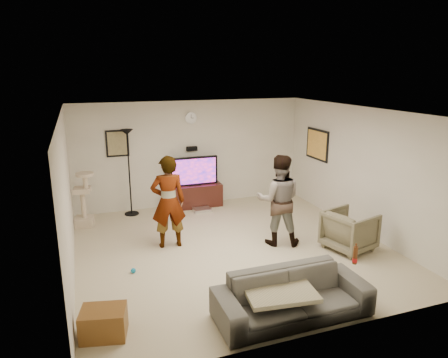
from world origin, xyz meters
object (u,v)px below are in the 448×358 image
object	(u,v)px
tv_stand	(194,196)
side_table	(104,323)
cat_tree	(83,200)
beer_bottle	(355,255)
tv	(194,171)
floor_lamp	(129,173)
person_right	(279,200)
armchair	(349,231)
sofa	(292,296)
person_left	(168,202)

from	to	relation	value
tv_stand	side_table	bearing A→B (deg)	-118.47
cat_tree	beer_bottle	size ratio (longest dim) A/B	4.66
tv	beer_bottle	size ratio (longest dim) A/B	4.56
tv_stand	side_table	size ratio (longest dim) A/B	2.40
tv	floor_lamp	bearing A→B (deg)	-178.30
person_right	armchair	size ratio (longest dim) A/B	2.14
cat_tree	side_table	bearing A→B (deg)	-88.11
beer_bottle	armchair	bearing A→B (deg)	55.25
cat_tree	beer_bottle	world-z (taller)	cat_tree
tv_stand	cat_tree	distance (m)	2.58
tv_stand	floor_lamp	world-z (taller)	floor_lamp
tv_stand	floor_lamp	distance (m)	1.65
tv_stand	sofa	world-z (taller)	sofa
person_left	side_table	world-z (taller)	person_left
armchair	sofa	bearing A→B (deg)	111.87
cat_tree	side_table	size ratio (longest dim) A/B	2.14
tv_stand	person_right	bearing A→B (deg)	-70.95
person_left	tv_stand	bearing A→B (deg)	-112.53
floor_lamp	cat_tree	distance (m)	1.17
floor_lamp	armchair	size ratio (longest dim) A/B	2.43
cat_tree	tv	bearing A→B (deg)	10.25
person_right	side_table	world-z (taller)	person_right
beer_bottle	side_table	size ratio (longest dim) A/B	0.46
floor_lamp	sofa	world-z (taller)	floor_lamp
tv	side_table	bearing A→B (deg)	-118.47
tv_stand	sofa	xyz separation A→B (m)	(-0.00, -4.80, 0.03)
beer_bottle	cat_tree	bearing A→B (deg)	128.55
cat_tree	person_right	world-z (taller)	person_right
armchair	floor_lamp	bearing A→B (deg)	31.90
tv_stand	cat_tree	size ratio (longest dim) A/B	1.12
sofa	side_table	distance (m)	2.42
floor_lamp	person_right	world-z (taller)	floor_lamp
floor_lamp	person_left	xyz separation A→B (m)	(0.45, -1.99, -0.11)
beer_bottle	armchair	size ratio (longest dim) A/B	0.31
tv	sofa	xyz separation A→B (m)	(-0.00, -4.80, -0.58)
tv_stand	tv	bearing A→B (deg)	180.00
cat_tree	floor_lamp	bearing A→B (deg)	21.92
armchair	beer_bottle	bearing A→B (deg)	129.95
person_left	sofa	size ratio (longest dim) A/B	0.83
sofa	beer_bottle	bearing A→B (deg)	0.02
floor_lamp	side_table	distance (m)	4.52
armchair	person_left	bearing A→B (deg)	52.48
cat_tree	side_table	distance (m)	3.97
floor_lamp	armchair	bearing A→B (deg)	-42.80
tv	floor_lamp	xyz separation A→B (m)	(-1.50, -0.04, 0.09)
tv_stand	person_right	distance (m)	2.82
tv_stand	floor_lamp	xyz separation A→B (m)	(-1.50, -0.04, 0.70)
beer_bottle	side_table	xyz separation A→B (m)	(-3.34, 0.40, -0.55)
tv	floor_lamp	size ratio (longest dim) A/B	0.59
cat_tree	beer_bottle	xyz separation A→B (m)	(3.47, -4.35, 0.15)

